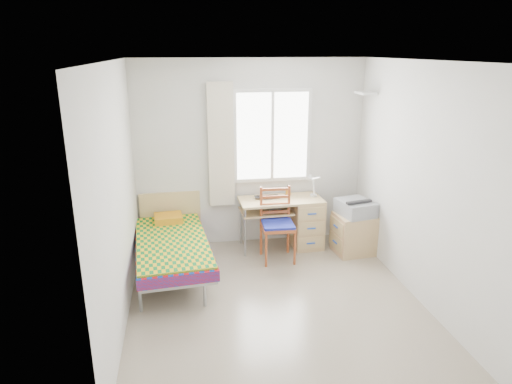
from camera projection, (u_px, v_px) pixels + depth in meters
floor at (275, 301)px, 5.12m from camera, size 3.50×3.50×0.00m
ceiling at (279, 61)px, 4.34m from camera, size 3.50×3.50×0.00m
wall_back at (251, 154)px, 6.38m from camera, size 3.20×0.00×3.20m
wall_left at (117, 199)px, 4.48m from camera, size 0.00×3.50×3.50m
wall_right at (420, 184)px, 4.98m from camera, size 0.00×3.50×3.50m
window at (272, 136)px, 6.33m from camera, size 1.10×0.04×1.30m
curtain at (221, 146)px, 6.20m from camera, size 0.35×0.05×1.70m
floating_shelf at (366, 93)px, 6.02m from camera, size 0.20×0.32×0.03m
bed at (172, 243)px, 5.69m from camera, size 1.02×1.92×0.80m
desk at (301, 220)px, 6.46m from camera, size 1.17×0.57×0.72m
chair at (278, 220)px, 6.03m from camera, size 0.44×0.44×0.98m
cabinet at (354, 234)px, 6.28m from camera, size 0.55×0.50×0.55m
printer at (355, 207)px, 6.17m from camera, size 0.50×0.55×0.21m
laptop at (267, 198)px, 6.31m from camera, size 0.34×0.23×0.03m
pen_cup at (288, 192)px, 6.48m from camera, size 0.08×0.08×0.09m
task_lamp at (312, 183)px, 6.25m from camera, size 0.21×0.31×0.37m
book at (269, 210)px, 6.29m from camera, size 0.20×0.25×0.02m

